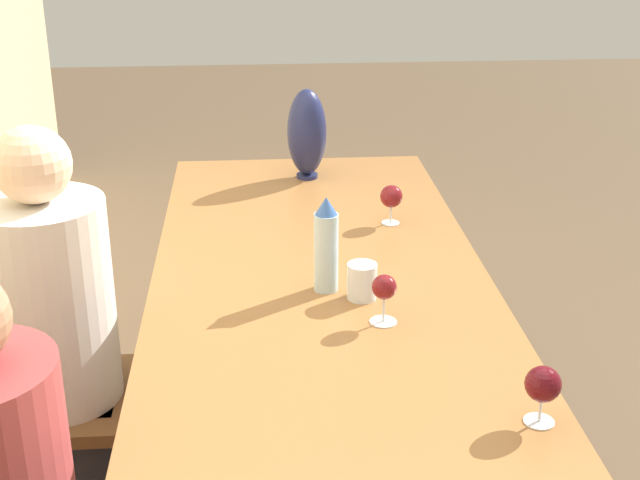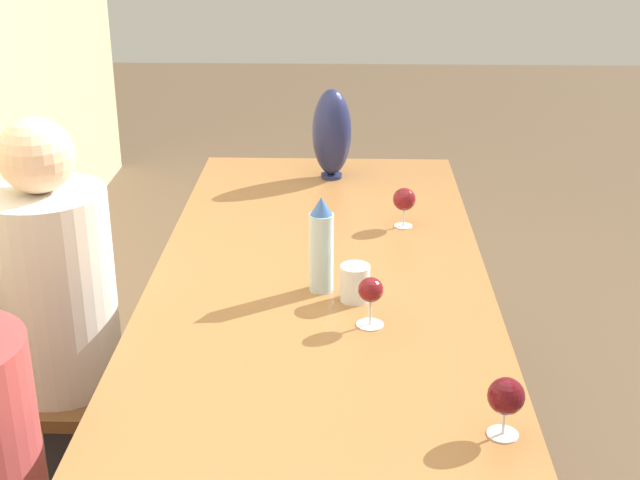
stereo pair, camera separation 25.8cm
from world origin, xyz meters
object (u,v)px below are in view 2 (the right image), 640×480
object	(u,v)px
wine_glass_3	(371,292)
chair_far	(42,373)
water_bottle	(321,246)
wine_glass_4	(506,397)
water_tumbler	(355,283)
wine_glass_2	(404,200)
person_far	(61,314)
vase	(332,133)

from	to	relation	value
wine_glass_3	chair_far	bearing A→B (deg)	77.12
water_bottle	wine_glass_4	world-z (taller)	water_bottle
water_tumbler	wine_glass_2	distance (m)	0.58
wine_glass_3	chair_far	world-z (taller)	wine_glass_3
wine_glass_3	person_far	size ratio (longest dim) A/B	0.11
wine_glass_2	wine_glass_3	distance (m)	0.71
person_far	water_bottle	bearing A→B (deg)	-90.97
vase	chair_far	bearing A→B (deg)	139.13
wine_glass_2	water_tumbler	bearing A→B (deg)	163.43
water_bottle	wine_glass_3	world-z (taller)	water_bottle
water_bottle	vase	world-z (taller)	vase
wine_glass_2	wine_glass_4	xyz separation A→B (m)	(-1.18, -0.14, -0.00)
vase	wine_glass_4	distance (m)	1.72
wine_glass_2	chair_far	world-z (taller)	wine_glass_2
water_bottle	chair_far	bearing A→B (deg)	89.12
water_tumbler	wine_glass_2	bearing A→B (deg)	-16.57
water_bottle	wine_glass_2	xyz separation A→B (m)	(0.49, -0.26, -0.04)
water_bottle	person_far	size ratio (longest dim) A/B	0.22
water_tumbler	person_far	world-z (taller)	person_far
wine_glass_4	person_far	world-z (taller)	person_far
vase	wine_glass_3	size ratio (longest dim) A/B	2.56
vase	water_tumbler	bearing A→B (deg)	-175.49
wine_glass_3	wine_glass_4	bearing A→B (deg)	-150.81
chair_far	wine_glass_2	bearing A→B (deg)	-66.43
chair_far	water_tumbler	bearing A→B (deg)	-94.62
water_bottle	water_tumbler	size ratio (longest dim) A/B	2.71
water_tumbler	wine_glass_4	bearing A→B (deg)	-153.90
vase	wine_glass_3	distance (m)	1.21
water_tumbler	chair_far	distance (m)	0.99
water_tumbler	wine_glass_4	xyz separation A→B (m)	(-0.62, -0.31, 0.04)
water_bottle	person_far	distance (m)	0.79
water_bottle	chair_far	distance (m)	0.94
water_tumbler	vase	world-z (taller)	vase
wine_glass_4	wine_glass_3	bearing A→B (deg)	29.19
water_tumbler	vase	size ratio (longest dim) A/B	0.30
water_bottle	water_tumbler	distance (m)	0.14
water_bottle	vase	bearing A→B (deg)	-0.63
wine_glass_3	person_far	world-z (taller)	person_far
wine_glass_3	wine_glass_4	distance (m)	0.55
vase	wine_glass_3	world-z (taller)	vase
vase	wine_glass_4	world-z (taller)	vase
water_tumbler	wine_glass_3	world-z (taller)	wine_glass_3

